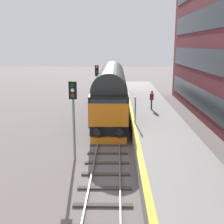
% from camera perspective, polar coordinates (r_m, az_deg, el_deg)
% --- Properties ---
extents(ground_plane, '(140.00, 140.00, 0.00)m').
position_cam_1_polar(ground_plane, '(24.55, -0.31, -2.52)').
color(ground_plane, slate).
rests_on(ground_plane, ground).
extents(track_main, '(2.50, 60.00, 0.15)m').
position_cam_1_polar(track_main, '(24.53, -0.31, -2.40)').
color(track_main, gray).
rests_on(track_main, ground).
extents(station_platform, '(4.00, 44.00, 1.01)m').
position_cam_1_polar(station_platform, '(24.60, 8.10, -1.42)').
color(station_platform, gray).
rests_on(station_platform, ground).
extents(diesel_locomotive, '(2.74, 17.93, 4.68)m').
position_cam_1_polar(diesel_locomotive, '(27.76, -0.12, 4.50)').
color(diesel_locomotive, black).
rests_on(diesel_locomotive, ground).
extents(signal_post_near, '(0.44, 0.22, 4.59)m').
position_cam_1_polar(signal_post_near, '(16.47, -7.54, 0.26)').
color(signal_post_near, gray).
rests_on(signal_post_near, ground).
extents(signal_post_mid, '(0.44, 0.22, 4.24)m').
position_cam_1_polar(signal_post_mid, '(35.07, -2.96, 6.71)').
color(signal_post_mid, gray).
rests_on(signal_post_mid, ground).
extents(platform_number_sign, '(0.10, 0.44, 1.94)m').
position_cam_1_polar(platform_number_sign, '(20.96, 4.54, 1.22)').
color(platform_number_sign, slate).
rests_on(platform_number_sign, station_platform).
extents(waiting_passenger, '(0.37, 0.51, 1.64)m').
position_cam_1_polar(waiting_passenger, '(25.90, 7.75, 2.69)').
color(waiting_passenger, '#2B3035').
rests_on(waiting_passenger, station_platform).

